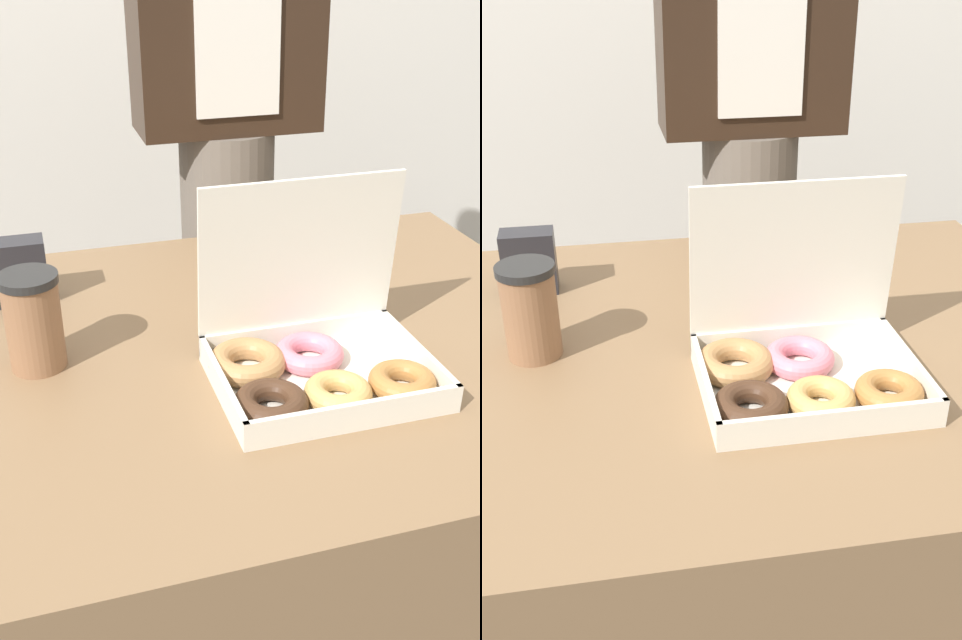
{
  "view_description": "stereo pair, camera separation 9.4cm",
  "coord_description": "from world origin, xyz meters",
  "views": [
    {
      "loc": [
        -0.33,
        -0.96,
        1.34
      ],
      "look_at": [
        -0.09,
        -0.17,
        0.9
      ],
      "focal_mm": 42.0,
      "sensor_mm": 36.0,
      "label": 1
    },
    {
      "loc": [
        -0.24,
        -0.98,
        1.34
      ],
      "look_at": [
        -0.09,
        -0.17,
        0.9
      ],
      "focal_mm": 42.0,
      "sensor_mm": 36.0,
      "label": 2
    }
  ],
  "objects": [
    {
      "name": "coffee_cup",
      "position": [
        -0.34,
        0.02,
        0.84
      ],
      "size": [
        0.09,
        0.09,
        0.15
      ],
      "color": "#8C6042",
      "rests_on": "table"
    },
    {
      "name": "table",
      "position": [
        0.0,
        0.0,
        0.38
      ],
      "size": [
        1.07,
        0.88,
        0.77
      ],
      "color": "brown",
      "rests_on": "ground_plane"
    },
    {
      "name": "napkin_holder",
      "position": [
        -0.36,
        0.24,
        0.82
      ],
      "size": [
        0.09,
        0.05,
        0.11
      ],
      "color": "#232328",
      "rests_on": "table"
    },
    {
      "name": "donut_box",
      "position": [
        0.02,
        -0.13,
        0.81
      ],
      "size": [
        0.33,
        0.25,
        0.27
      ],
      "color": "silver",
      "rests_on": "table"
    },
    {
      "name": "person_customer",
      "position": [
        0.11,
        0.62,
        0.96
      ],
      "size": [
        0.39,
        0.21,
        1.75
      ],
      "color": "#665B51",
      "rests_on": "ground_plane"
    }
  ]
}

